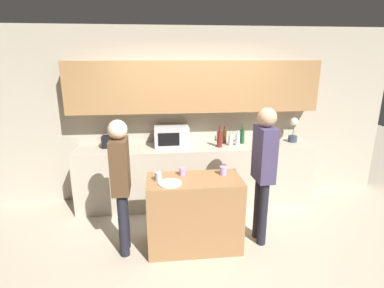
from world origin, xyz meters
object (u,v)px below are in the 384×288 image
Objects in this scene: bottle_0 at (220,139)px; bottle_1 at (224,137)px; cup_0 at (158,177)px; person_center at (121,177)px; bottle_4 at (242,136)px; cup_1 at (223,171)px; bottle_3 at (238,140)px; toaster at (111,141)px; cup_2 at (183,172)px; bottle_2 at (231,140)px; microwave at (172,136)px; plate_on_island at (170,183)px; potted_plant at (293,130)px; person_left at (264,165)px.

bottle_0 reaches higher than bottle_1.
cup_0 is 0.42m from person_center.
cup_1 is at bearing -115.33° from bottle_4.
toaster is at bearing 176.91° from bottle_3.
person_center is (-1.46, -1.29, -0.09)m from bottle_1.
toaster reaches higher than cup_2.
cup_2 is at bearing -132.69° from bottle_4.
bottle_2 reaches higher than cup_2.
bottle_1 is at bearing 50.99° from cup_0.
cup_1 is (-0.44, -1.03, -0.09)m from bottle_3.
person_center is at bearing -77.18° from toaster.
bottle_1 is 1.22× the size of bottle_2.
bottle_1 is (0.83, 0.04, -0.04)m from microwave.
plate_on_island is (-0.91, -1.39, -0.15)m from bottle_1.
bottle_3 is at bearing 47.42° from cup_2.
bottle_4 is 0.19× the size of person_center.
bottle_1 is 1.66m from plate_on_island.
bottle_1 is at bearing 140.36° from bottle_3.
toaster is 1.74m from bottle_1.
cup_2 is (-1.86, -1.11, -0.20)m from potted_plant.
potted_plant is at bearing 5.53° from bottle_2.
person_left reaches higher than bottle_3.
bottle_2 reaches higher than plate_on_island.
cup_2 is (0.29, 0.13, -0.00)m from cup_0.
person_center reaches higher than cup_2.
bottle_1 reaches higher than toaster.
cup_0 is at bearing -136.61° from bottle_4.
bottle_0 is 0.43m from bottle_4.
person_left reaches higher than bottle_1.
bottle_2 is 1.31m from cup_2.
bottle_3 reaches higher than bottle_2.
cup_1 is (-0.26, -1.18, -0.11)m from bottle_1.
plate_on_island is at bearing 79.23° from person_center.
bottle_3 is at bearing -3.09° from toaster.
cup_0 is 1.05× the size of cup_2.
person_center is at bearing -168.90° from cup_2.
cup_0 is at bearing -134.11° from bottle_2.
bottle_2 is 2.35× the size of cup_2.
bottle_4 is 0.18× the size of person_left.
person_left reaches higher than cup_2.
bottle_3 reaches higher than plate_on_island.
microwave is 2.00× the size of toaster.
cup_1 is (-0.54, -1.14, -0.12)m from bottle_4.
cup_0 is 0.78m from cup_1.
person_left is at bearing -82.71° from bottle_2.
person_center is at bearing -174.60° from cup_1.
cup_0 is 0.06× the size of person_center.
bottle_0 is 1.36× the size of bottle_3.
potted_plant is 0.83m from bottle_4.
cup_0 is (-2.15, -1.24, -0.20)m from potted_plant.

